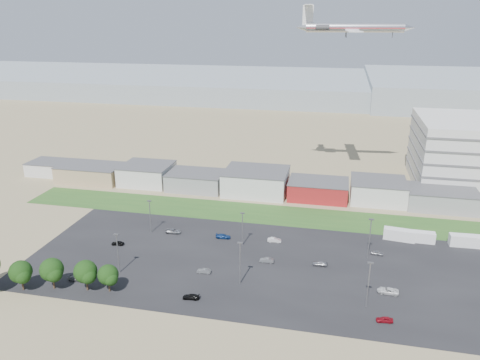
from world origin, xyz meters
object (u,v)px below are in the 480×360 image
(parked_car_4, at_px, (204,271))
(parked_car_8, at_px, (377,253))
(parked_car_11, at_px, (274,240))
(airliner, at_px, (355,28))
(parked_car_0, at_px, (388,291))
(parked_car_6, at_px, (223,236))
(parked_car_12, at_px, (319,264))
(parked_car_7, at_px, (267,260))
(parked_car_5, at_px, (118,243))
(parked_car_9, at_px, (173,231))
(parked_car_3, at_px, (191,297))
(parked_car_2, at_px, (385,320))
(box_trailer_a, at_px, (399,235))
(parked_car_10, at_px, (76,278))

(parked_car_4, distance_m, parked_car_8, 45.83)
(parked_car_8, relative_size, parked_car_11, 0.87)
(airliner, bearing_deg, parked_car_0, -87.71)
(parked_car_6, xyz_separation_m, parked_car_12, (27.53, -9.90, -0.05))
(parked_car_7, bearing_deg, parked_car_12, 93.21)
(parked_car_4, distance_m, parked_car_5, 28.95)
(airliner, xyz_separation_m, parked_car_9, (-47.58, -59.15, -55.40))
(parked_car_3, xyz_separation_m, parked_car_12, (26.97, 21.09, 0.01))
(parked_car_2, relative_size, parked_car_9, 0.78)
(parked_car_0, distance_m, parked_car_7, 30.22)
(box_trailer_a, relative_size, airliner, 0.21)
(parked_car_4, bearing_deg, parked_car_8, 112.53)
(parked_car_8, xyz_separation_m, parked_car_11, (-27.49, 1.67, 0.06))
(airliner, distance_m, parked_car_3, 110.69)
(parked_car_4, bearing_deg, airliner, 156.07)
(airliner, relative_size, parked_car_9, 9.30)
(parked_car_3, bearing_deg, airliner, 156.14)
(parked_car_8, bearing_deg, box_trailer_a, -27.97)
(parked_car_10, bearing_deg, parked_car_9, -29.14)
(parked_car_7, bearing_deg, parked_car_9, -112.44)
(airliner, bearing_deg, parked_car_11, -112.71)
(parked_car_3, height_order, parked_car_12, parked_car_12)
(parked_car_8, bearing_deg, airliner, 12.41)
(parked_car_6, bearing_deg, airliner, -32.79)
(parked_car_5, distance_m, parked_car_12, 54.80)
(parked_car_5, height_order, parked_car_10, parked_car_5)
(parked_car_10, bearing_deg, box_trailer_a, -67.64)
(parked_car_10, bearing_deg, parked_car_4, -75.62)
(parked_car_2, distance_m, parked_car_12, 25.06)
(box_trailer_a, bearing_deg, parked_car_11, -157.69)
(parked_car_0, bearing_deg, parked_car_5, -92.24)
(parked_car_3, relative_size, parked_car_12, 0.98)
(parked_car_5, bearing_deg, parked_car_2, 69.37)
(parked_car_8, distance_m, parked_car_12, 17.03)
(parked_car_4, distance_m, parked_car_12, 29.04)
(parked_car_3, distance_m, parked_car_10, 29.04)
(parked_car_6, relative_size, parked_car_7, 1.15)
(box_trailer_a, distance_m, parked_car_7, 39.98)
(parked_car_4, relative_size, parked_car_7, 0.94)
(parked_car_2, xyz_separation_m, parked_car_9, (-56.81, 30.57, 0.03))
(parked_car_8, relative_size, parked_car_9, 0.74)
(parked_car_7, distance_m, parked_car_11, 11.78)
(airliner, xyz_separation_m, parked_car_7, (-18.34, -70.28, -55.41))
(parked_car_11, bearing_deg, parked_car_7, 174.49)
(parked_car_4, xyz_separation_m, parked_car_9, (-15.10, 19.72, 0.05))
(parked_car_8, bearing_deg, parked_car_4, 117.65)
(parked_car_3, xyz_separation_m, parked_car_9, (-15.50, 31.11, 0.06))
(parked_car_7, bearing_deg, parked_car_5, -92.57)
(parked_car_0, distance_m, parked_car_11, 35.15)
(parked_car_8, distance_m, parked_car_9, 56.95)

